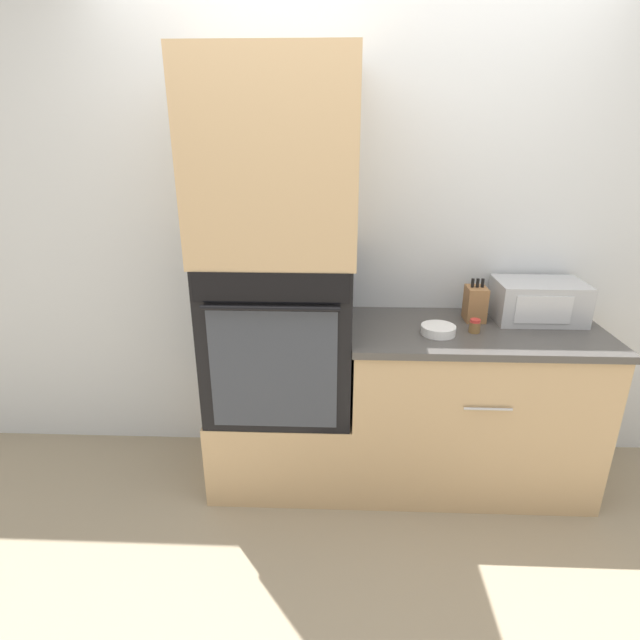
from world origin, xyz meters
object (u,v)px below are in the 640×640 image
Objects in this scene: bowl at (438,330)px; condiment_jar_mid at (475,326)px; condiment_jar_near at (467,305)px; microwave at (538,301)px; knife_block at (475,303)px; wall_oven at (280,333)px.

bowl is 2.48× the size of condiment_jar_mid.
condiment_jar_mid is (0.18, 0.03, 0.01)m from bowl.
condiment_jar_near is at bearing 84.00° from condiment_jar_mid.
microwave is 0.59m from bowl.
knife_block reaches higher than condiment_jar_mid.
condiment_jar_mid is at bearing -96.00° from condiment_jar_near.
condiment_jar_mid is at bearing -2.78° from wall_oven.
wall_oven reaches higher than knife_block.
microwave is at bearing 27.77° from condiment_jar_mid.
condiment_jar_mid reaches higher than bowl.
wall_oven is 11.81× the size of condiment_jar_mid.
condiment_jar_mid is at bearing -152.23° from microwave.
microwave is 1.97× the size of knife_block.
condiment_jar_near reaches higher than bowl.
condiment_jar_mid is (0.95, -0.05, 0.07)m from wall_oven.
knife_block is 1.34× the size of bowl.
knife_block reaches higher than condiment_jar_near.
microwave reaches higher than condiment_jar_mid.
wall_oven reaches higher than bowl.
wall_oven reaches higher than microwave.
wall_oven is 10.24× the size of condiment_jar_near.
microwave is 0.32m from knife_block.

